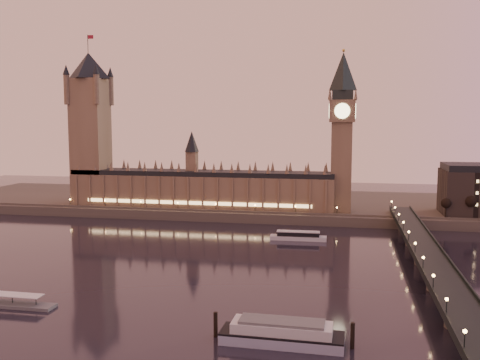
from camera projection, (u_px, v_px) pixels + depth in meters
The scene contains 11 objects.
ground at pixel (215, 265), 240.37m from camera, with size 700.00×700.00×0.00m, color black.
far_embankment at pixel (308, 205), 395.07m from camera, with size 560.00×130.00×6.00m, color #423D35.
palace_of_westminster at pixel (200, 185), 363.81m from camera, with size 180.00×26.62×52.00m.
victoria_tower at pixel (90, 120), 374.64m from camera, with size 31.68×31.68×118.00m.
big_ben at pixel (342, 122), 340.94m from camera, with size 17.68×17.68×104.00m.
westminster_bridge at pixel (429, 263), 221.93m from camera, with size 13.20×260.00×15.30m.
bare_tree_0 at pixel (444, 204), 322.52m from camera, with size 5.94×5.94×12.08m.
bare_tree_1 at pixel (468, 204), 319.89m from camera, with size 5.94×5.94×12.08m.
cruise_boat_a at pixel (298, 236), 291.14m from camera, with size 30.81×7.63×4.90m.
moored_barge at pixel (282, 333), 154.35m from camera, with size 41.29×10.59×7.57m.
pontoon_pier at pixel (3, 302), 187.12m from camera, with size 38.24×6.37×10.20m.
Camera 1 is at (57.11, -228.10, 63.86)m, focal length 40.00 mm.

